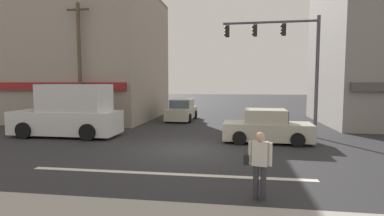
% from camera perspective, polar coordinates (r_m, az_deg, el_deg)
% --- Properties ---
extents(ground_plane, '(120.00, 120.00, 0.00)m').
position_cam_1_polar(ground_plane, '(12.91, -1.14, -7.85)').
color(ground_plane, '#2B2B2D').
extents(lane_marking_stripe, '(9.00, 0.24, 0.01)m').
position_cam_1_polar(lane_marking_stripe, '(9.59, -4.69, -12.38)').
color(lane_marking_stripe, silver).
rests_on(lane_marking_stripe, ground).
extents(building_left_block, '(11.53, 10.45, 9.81)m').
position_cam_1_polar(building_left_block, '(25.85, -19.92, 9.16)').
color(building_left_block, gray).
rests_on(building_left_block, ground).
extents(utility_pole_near_left, '(1.40, 0.22, 7.62)m').
position_cam_1_polar(utility_pole_near_left, '(19.68, -20.64, 7.81)').
color(utility_pole_near_left, brown).
rests_on(utility_pole_near_left, ground).
extents(traffic_light_mast, '(4.89, 0.37, 6.20)m').
position_cam_1_polar(traffic_light_mast, '(16.44, 18.30, 9.72)').
color(traffic_light_mast, '#47474C').
rests_on(traffic_light_mast, ground).
extents(box_truck_crossing_leftbound, '(5.62, 2.28, 2.75)m').
position_cam_1_polar(box_truck_crossing_leftbound, '(17.02, -22.29, -0.85)').
color(box_truck_crossing_leftbound, silver).
rests_on(box_truck_crossing_leftbound, ground).
extents(sedan_parked_curbside, '(1.97, 4.15, 1.58)m').
position_cam_1_polar(sedan_parked_curbside, '(22.57, -1.97, -0.54)').
color(sedan_parked_curbside, '#B7B29E').
rests_on(sedan_parked_curbside, ground).
extents(sedan_approaching_near, '(4.16, 1.99, 1.58)m').
position_cam_1_polar(sedan_approaching_near, '(14.67, 14.02, -3.63)').
color(sedan_approaching_near, '#B7B29E').
rests_on(sedan_approaching_near, ground).
extents(pedestrian_foreground_with_bag, '(0.67, 0.41, 1.67)m').
position_cam_1_polar(pedestrian_foreground_with_bag, '(7.48, 12.63, -9.92)').
color(pedestrian_foreground_with_bag, '#333338').
rests_on(pedestrian_foreground_with_bag, ground).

